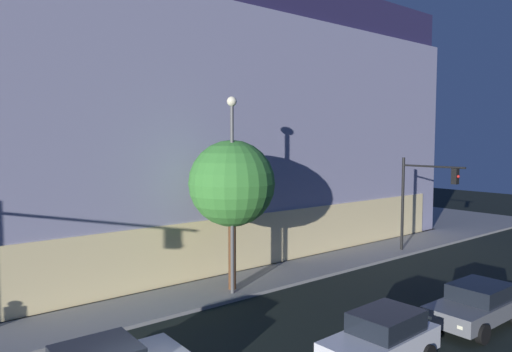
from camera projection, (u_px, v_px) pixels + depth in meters
The scene contains 6 objects.
modern_building at pixel (158, 126), 37.18m from camera, with size 32.84×29.00×16.55m.
traffic_light_far_corner at pixel (422, 190), 28.50m from camera, with size 0.33×4.14×5.84m.
street_lamp_sidewalk at pixel (232, 173), 20.89m from camera, with size 0.44×0.44×8.83m.
sidewalk_tree at pixel (232, 184), 21.51m from camera, with size 3.97×3.97×6.93m.
car_white at pixel (382, 339), 14.62m from camera, with size 4.17×2.12×1.70m.
car_grey at pixel (477, 304), 17.89m from camera, with size 4.46×2.19×1.56m.
Camera 1 is at (-4.98, -10.44, 7.02)m, focal length 33.00 mm.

